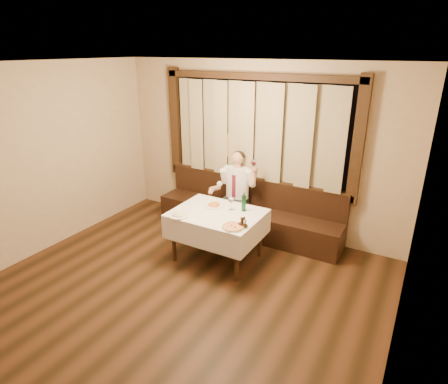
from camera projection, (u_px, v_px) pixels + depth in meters
The scene contains 10 objects.
room at pixel (186, 178), 4.50m from camera, with size 5.01×6.01×2.81m.
banquette at pixel (248, 215), 6.35m from camera, with size 3.20×0.61×0.94m.
dining_table at pixel (217, 219), 5.40m from camera, with size 1.27×0.97×0.76m.
pizza at pixel (233, 227), 4.89m from camera, with size 0.30×0.30×0.03m.
pasta_red at pixel (214, 204), 5.55m from camera, with size 0.29×0.29×0.10m.
pasta_cream at pixel (179, 213), 5.22m from camera, with size 0.29×0.29×0.10m.
green_bottle at pixel (244, 203), 5.36m from camera, with size 0.06×0.06×0.29m.
table_wine_glass at pixel (231, 200), 5.38m from camera, with size 0.08×0.08×0.20m.
cruet_caddy at pixel (243, 223), 4.91m from camera, with size 0.14×0.10×0.13m.
seated_man at pixel (236, 187), 6.19m from camera, with size 0.76×0.57×1.39m.
Camera 1 is at (2.51, -2.50, 2.96)m, focal length 30.00 mm.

